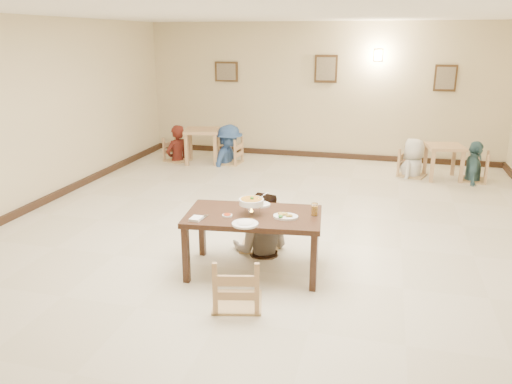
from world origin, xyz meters
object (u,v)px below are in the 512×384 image
(main_table, at_px, (254,221))
(drink_glass, at_px, (314,210))
(bg_diner_b, at_px, (228,125))
(chair_near, at_px, (237,257))
(main_diner, at_px, (261,192))
(bg_chair_lr, at_px, (229,139))
(bg_diner_a, at_px, (176,125))
(bg_chair_rr, at_px, (475,154))
(bg_table_right, at_px, (444,152))
(bg_chair_ll, at_px, (177,139))
(bg_diner_c, at_px, (415,139))
(bg_table_left, at_px, (202,135))
(bg_chair_rl, at_px, (414,150))
(chair_far, at_px, (260,210))
(curry_warmer, at_px, (251,202))
(bg_diner_d, at_px, (477,141))

(main_table, relative_size, drink_glass, 11.20)
(bg_diner_b, bearing_deg, chair_near, -151.73)
(main_diner, height_order, bg_chair_lr, main_diner)
(drink_glass, distance_m, bg_diner_a, 6.08)
(bg_diner_b, bearing_deg, drink_glass, -142.26)
(bg_chair_lr, height_order, bg_chair_rr, bg_chair_lr)
(main_diner, height_order, bg_table_right, main_diner)
(bg_chair_ll, bearing_deg, bg_chair_lr, -66.09)
(bg_chair_ll, relative_size, bg_chair_rr, 0.94)
(main_table, distance_m, bg_diner_a, 5.80)
(bg_diner_c, bearing_deg, bg_diner_a, -67.21)
(bg_chair_lr, relative_size, bg_diner_b, 0.63)
(bg_table_right, bearing_deg, bg_table_left, 179.03)
(bg_diner_b, xyz_separation_m, bg_diner_c, (3.87, -0.07, -0.09))
(bg_chair_lr, relative_size, bg_chair_rl, 1.03)
(chair_far, xyz_separation_m, bg_chair_rr, (3.21, 4.16, 0.00))
(curry_warmer, bearing_deg, chair_far, 95.93)
(main_diner, height_order, bg_diner_c, main_diner)
(bg_table_left, relative_size, bg_diner_b, 0.53)
(drink_glass, height_order, bg_table_right, drink_glass)
(curry_warmer, xyz_separation_m, bg_diner_a, (-3.05, 4.93, -0.06))
(bg_chair_ll, relative_size, bg_chair_lr, 0.93)
(chair_near, bearing_deg, chair_far, -98.63)
(bg_table_left, distance_m, bg_chair_rl, 4.47)
(main_table, distance_m, bg_chair_rr, 5.78)
(bg_chair_ll, xyz_separation_m, bg_diner_a, (-0.00, 0.00, 0.31))
(bg_chair_rr, xyz_separation_m, bg_diner_d, (-0.00, -0.00, 0.25))
(chair_far, height_order, bg_table_left, chair_far)
(bg_chair_rl, bearing_deg, curry_warmer, 175.82)
(chair_far, height_order, bg_diner_a, bg_diner_a)
(chair_near, xyz_separation_m, bg_chair_lr, (-1.91, 5.77, 0.01))
(bg_chair_rl, bearing_deg, bg_diner_a, 108.11)
(main_table, relative_size, bg_chair_rr, 1.54)
(bg_table_right, distance_m, bg_chair_rl, 0.57)
(drink_glass, height_order, bg_chair_ll, bg_chair_ll)
(bg_diner_c, bearing_deg, main_table, 0.68)
(bg_chair_ll, height_order, bg_diner_b, bg_diner_b)
(drink_glass, bearing_deg, bg_table_left, 123.29)
(curry_warmer, relative_size, drink_glass, 2.18)
(drink_glass, relative_size, bg_chair_rr, 0.14)
(bg_table_left, distance_m, bg_diner_a, 0.63)
(chair_far, bearing_deg, bg_chair_ll, 118.07)
(drink_glass, height_order, bg_chair_rr, bg_chair_rr)
(bg_diner_b, bearing_deg, main_diner, -147.51)
(bg_diner_a, relative_size, bg_diner_b, 0.95)
(main_diner, distance_m, drink_glass, 0.87)
(bg_chair_lr, bearing_deg, bg_chair_rr, 93.46)
(main_table, xyz_separation_m, bg_diner_c, (1.99, 4.93, 0.11))
(chair_near, distance_m, bg_chair_ll, 6.48)
(chair_near, distance_m, bg_table_left, 6.25)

